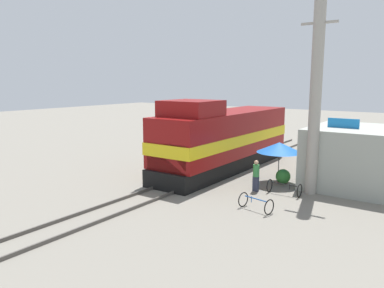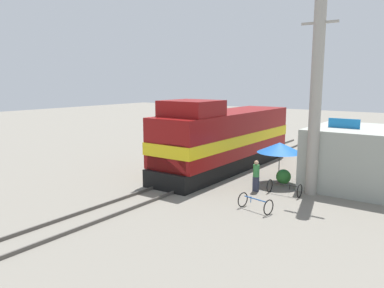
# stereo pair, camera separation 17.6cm
# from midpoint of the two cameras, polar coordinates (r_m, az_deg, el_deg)

# --- Properties ---
(ground_plane) EXTENTS (120.00, 120.00, 0.00)m
(ground_plane) POSITION_cam_midpoint_polar(r_m,az_deg,el_deg) (22.07, 0.03, -5.71)
(ground_plane) COLOR slate
(rail_near) EXTENTS (0.08, 36.60, 0.15)m
(rail_near) POSITION_cam_midpoint_polar(r_m,az_deg,el_deg) (22.46, -1.46, -5.24)
(rail_near) COLOR #4C4742
(rail_near) RESTS_ON ground_plane
(rail_far) EXTENTS (0.08, 36.60, 0.15)m
(rail_far) POSITION_cam_midpoint_polar(r_m,az_deg,el_deg) (21.65, 1.58, -5.81)
(rail_far) COLOR #4C4742
(rail_far) RESTS_ON ground_plane
(locomotive) EXTENTS (3.20, 13.11, 4.73)m
(locomotive) POSITION_cam_midpoint_polar(r_m,az_deg,el_deg) (24.64, 5.01, 0.73)
(locomotive) COLOR black
(locomotive) RESTS_ON ground_plane
(utility_pole) EXTENTS (1.80, 0.59, 9.79)m
(utility_pole) POSITION_cam_midpoint_polar(r_m,az_deg,el_deg) (19.93, 18.57, 6.52)
(utility_pole) COLOR #9E998E
(utility_pole) RESTS_ON ground_plane
(vendor_umbrella) EXTENTS (2.55, 2.55, 2.38)m
(vendor_umbrella) POSITION_cam_midpoint_polar(r_m,az_deg,el_deg) (21.83, 13.45, -0.52)
(vendor_umbrella) COLOR #4C4C4C
(vendor_umbrella) RESTS_ON ground_plane
(billboard_sign) EXTENTS (1.64, 0.12, 3.82)m
(billboard_sign) POSITION_cam_midpoint_polar(r_m,az_deg,el_deg) (21.93, 22.25, 1.07)
(billboard_sign) COLOR #595959
(billboard_sign) RESTS_ON ground_plane
(shrub_cluster) EXTENTS (0.84, 0.84, 0.84)m
(shrub_cluster) POSITION_cam_midpoint_polar(r_m,az_deg,el_deg) (22.11, 13.99, -4.85)
(shrub_cluster) COLOR #388C38
(shrub_cluster) RESTS_ON ground_plane
(person_bystander) EXTENTS (0.34, 0.34, 1.69)m
(person_bystander) POSITION_cam_midpoint_polar(r_m,az_deg,el_deg) (20.18, 9.99, -4.63)
(person_bystander) COLOR #2D3347
(person_bystander) RESTS_ON ground_plane
(bicycle) EXTENTS (1.67, 0.71, 0.70)m
(bicycle) POSITION_cam_midpoint_polar(r_m,az_deg,el_deg) (20.00, 14.12, -6.54)
(bicycle) COLOR black
(bicycle) RESTS_ON ground_plane
(bicycle_spare) EXTENTS (1.62, 1.00, 0.71)m
(bicycle_spare) POSITION_cam_midpoint_polar(r_m,az_deg,el_deg) (17.36, 9.90, -8.87)
(bicycle_spare) COLOR black
(bicycle_spare) RESTS_ON ground_plane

